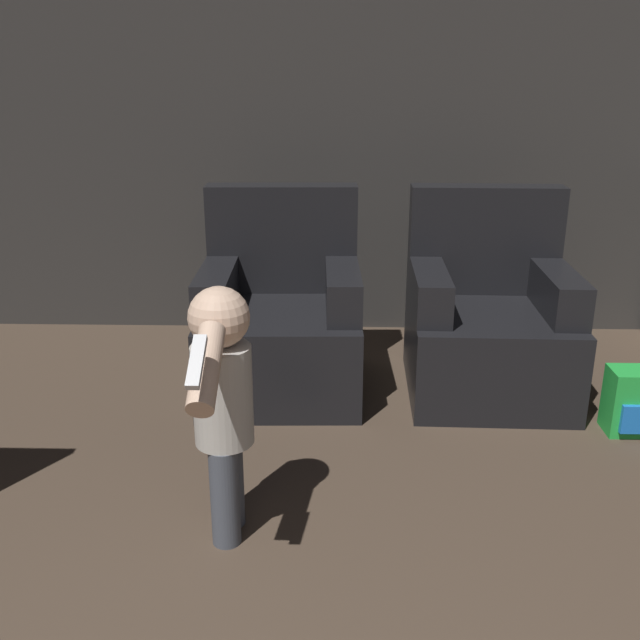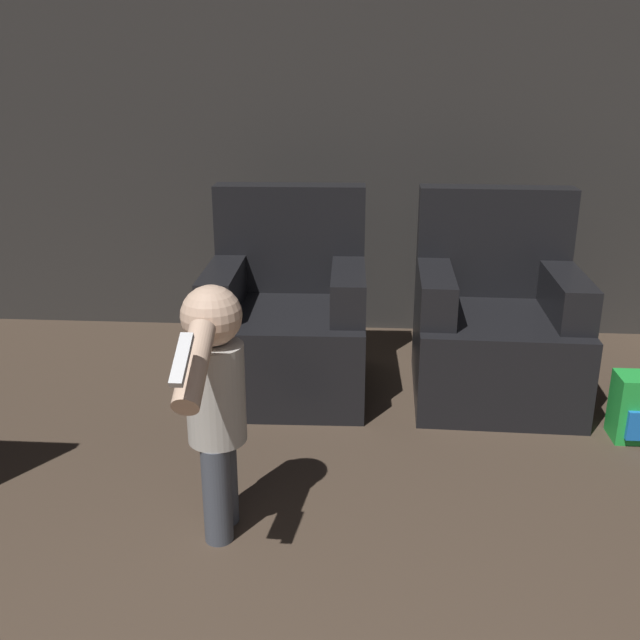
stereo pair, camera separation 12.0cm
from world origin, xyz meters
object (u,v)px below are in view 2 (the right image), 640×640
Objects in this scene: armchair_left at (287,321)px; person_toddler at (215,394)px; armchair_right at (495,326)px; toy_backpack at (640,408)px.

person_toddler is (-0.09, -1.25, 0.19)m from armchair_left.
armchair_right is at bearing -41.83° from person_toddler.
person_toddler is at bearing -130.35° from armchair_right.
armchair_left is at bearing 163.62° from toy_backpack.
toy_backpack is (0.56, -0.46, -0.19)m from armchair_right.
armchair_left is at bearing -4.31° from person_toddler.
armchair_right is 0.75m from toy_backpack.
armchair_right is (1.02, 0.00, 0.00)m from armchair_left.
armchair_right is at bearing -1.67° from armchair_left.
armchair_left and armchair_right have the same top height.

